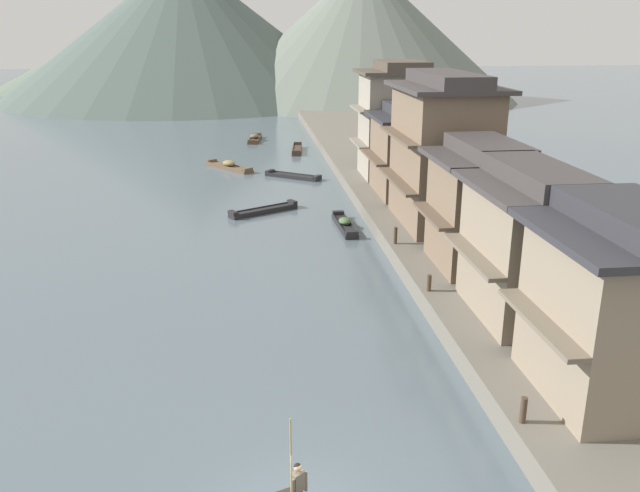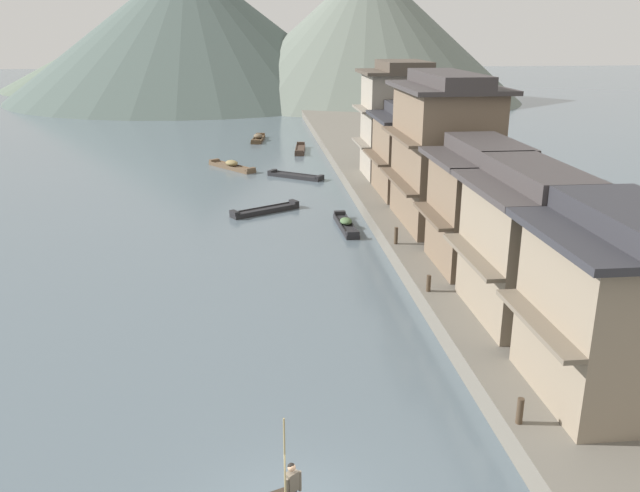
{
  "view_description": "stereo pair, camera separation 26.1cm",
  "coord_description": "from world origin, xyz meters",
  "px_view_note": "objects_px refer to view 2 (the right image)",
  "views": [
    {
      "loc": [
        -0.91,
        -13.79,
        12.01
      ],
      "look_at": [
        2.53,
        16.41,
        1.87
      ],
      "focal_mm": 36.87,
      "sensor_mm": 36.0,
      "label": 1
    },
    {
      "loc": [
        -0.65,
        -13.82,
        12.01
      ],
      "look_at": [
        2.53,
        16.41,
        1.87
      ],
      "focal_mm": 36.87,
      "sensor_mm": 36.0,
      "label": 2
    }
  ],
  "objects_px": {
    "boatman_person": "(292,485)",
    "boat_moored_far": "(232,166)",
    "house_waterfront_far": "(411,151)",
    "house_waterfront_end": "(401,120)",
    "house_waterfront_tall": "(483,206)",
    "boat_midriver_drifting": "(300,150)",
    "house_waterfront_second": "(530,244)",
    "house_waterfront_nearest": "(626,306)",
    "boat_moored_nearest": "(295,176)",
    "mooring_post_dock_far": "(396,236)",
    "mooring_post_dock_near": "(520,411)",
    "boat_moored_second": "(346,225)",
    "house_waterfront_narrow": "(444,151)",
    "mooring_post_dock_mid": "(429,283)",
    "boat_midriver_upstream": "(258,138)",
    "boat_moored_third": "(265,210)"
  },
  "relations": [
    {
      "from": "boat_moored_second",
      "to": "mooring_post_dock_mid",
      "type": "bearing_deg",
      "value": -81.84
    },
    {
      "from": "boat_moored_far",
      "to": "house_waterfront_tall",
      "type": "bearing_deg",
      "value": -66.32
    },
    {
      "from": "boat_midriver_upstream",
      "to": "house_waterfront_far",
      "type": "bearing_deg",
      "value": -70.89
    },
    {
      "from": "house_waterfront_narrow",
      "to": "mooring_post_dock_mid",
      "type": "distance_m",
      "value": 11.69
    },
    {
      "from": "boatman_person",
      "to": "house_waterfront_nearest",
      "type": "distance_m",
      "value": 11.57
    },
    {
      "from": "boat_moored_second",
      "to": "boat_midriver_upstream",
      "type": "distance_m",
      "value": 34.7
    },
    {
      "from": "boatman_person",
      "to": "mooring_post_dock_far",
      "type": "xyz_separation_m",
      "value": [
        6.9,
        19.79,
        -0.09
      ]
    },
    {
      "from": "boat_midriver_drifting",
      "to": "mooring_post_dock_far",
      "type": "distance_m",
      "value": 33.29
    },
    {
      "from": "boat_midriver_upstream",
      "to": "boat_moored_third",
      "type": "bearing_deg",
      "value": -89.99
    },
    {
      "from": "house_waterfront_nearest",
      "to": "house_waterfront_tall",
      "type": "height_order",
      "value": "same"
    },
    {
      "from": "boat_moored_nearest",
      "to": "boat_midriver_drifting",
      "type": "distance_m",
      "value": 12.23
    },
    {
      "from": "house_waterfront_narrow",
      "to": "mooring_post_dock_mid",
      "type": "relative_size",
      "value": 11.69
    },
    {
      "from": "boat_moored_far",
      "to": "mooring_post_dock_mid",
      "type": "relative_size",
      "value": 6.94
    },
    {
      "from": "house_waterfront_second",
      "to": "mooring_post_dock_far",
      "type": "bearing_deg",
      "value": 108.54
    },
    {
      "from": "boatman_person",
      "to": "house_waterfront_nearest",
      "type": "height_order",
      "value": "house_waterfront_nearest"
    },
    {
      "from": "boat_midriver_upstream",
      "to": "mooring_post_dock_mid",
      "type": "xyz_separation_m",
      "value": [
        6.81,
        -47.18,
        1.0
      ]
    },
    {
      "from": "house_waterfront_narrow",
      "to": "mooring_post_dock_mid",
      "type": "xyz_separation_m",
      "value": [
        -3.47,
        -10.46,
        -3.92
      ]
    },
    {
      "from": "boat_moored_far",
      "to": "boat_midriver_drifting",
      "type": "relative_size",
      "value": 0.98
    },
    {
      "from": "boat_moored_third",
      "to": "boatman_person",
      "type": "bearing_deg",
      "value": -90.19
    },
    {
      "from": "boat_moored_nearest",
      "to": "mooring_post_dock_mid",
      "type": "height_order",
      "value": "mooring_post_dock_mid"
    },
    {
      "from": "boat_moored_nearest",
      "to": "mooring_post_dock_near",
      "type": "height_order",
      "value": "mooring_post_dock_near"
    },
    {
      "from": "boat_moored_nearest",
      "to": "house_waterfront_end",
      "type": "distance_m",
      "value": 10.26
    },
    {
      "from": "house_waterfront_far",
      "to": "boat_midriver_drifting",
      "type": "bearing_deg",
      "value": 105.27
    },
    {
      "from": "boat_moored_third",
      "to": "boat_midriver_drifting",
      "type": "xyz_separation_m",
      "value": [
        4.13,
        22.91,
        0.02
      ]
    },
    {
      "from": "boatman_person",
      "to": "boat_moored_far",
      "type": "height_order",
      "value": "boatman_person"
    },
    {
      "from": "house_waterfront_nearest",
      "to": "mooring_post_dock_mid",
      "type": "relative_size",
      "value": 8.21
    },
    {
      "from": "boat_midriver_upstream",
      "to": "house_waterfront_second",
      "type": "relative_size",
      "value": 0.82
    },
    {
      "from": "boat_moored_second",
      "to": "boatman_person",
      "type": "bearing_deg",
      "value": -101.06
    },
    {
      "from": "house_waterfront_second",
      "to": "mooring_post_dock_far",
      "type": "xyz_separation_m",
      "value": [
        -3.2,
        9.54,
        -2.55
      ]
    },
    {
      "from": "boat_moored_far",
      "to": "house_waterfront_end",
      "type": "relative_size",
      "value": 0.59
    },
    {
      "from": "mooring_post_dock_near",
      "to": "house_waterfront_tall",
      "type": "bearing_deg",
      "value": 75.89
    },
    {
      "from": "mooring_post_dock_near",
      "to": "house_waterfront_nearest",
      "type": "bearing_deg",
      "value": 19.79
    },
    {
      "from": "boat_midriver_drifting",
      "to": "house_waterfront_end",
      "type": "xyz_separation_m",
      "value": [
        6.65,
        -16.17,
        5.02
      ]
    },
    {
      "from": "boatman_person",
      "to": "boat_moored_second",
      "type": "bearing_deg",
      "value": 78.94
    },
    {
      "from": "boat_moored_far",
      "to": "boat_midriver_upstream",
      "type": "bearing_deg",
      "value": 80.32
    },
    {
      "from": "boat_moored_far",
      "to": "house_waterfront_narrow",
      "type": "distance_m",
      "value": 25.6
    },
    {
      "from": "boat_midriver_upstream",
      "to": "house_waterfront_far",
      "type": "relative_size",
      "value": 0.76
    },
    {
      "from": "boat_moored_nearest",
      "to": "house_waterfront_nearest",
      "type": "height_order",
      "value": "house_waterfront_nearest"
    },
    {
      "from": "house_waterfront_second",
      "to": "house_waterfront_narrow",
      "type": "relative_size",
      "value": 0.73
    },
    {
      "from": "house_waterfront_nearest",
      "to": "house_waterfront_end",
      "type": "bearing_deg",
      "value": 89.43
    },
    {
      "from": "boat_moored_nearest",
      "to": "boat_midriver_upstream",
      "type": "height_order",
      "value": "boat_midriver_upstream"
    },
    {
      "from": "boat_moored_nearest",
      "to": "boat_moored_far",
      "type": "relative_size",
      "value": 0.9
    },
    {
      "from": "house_waterfront_nearest",
      "to": "boat_moored_nearest",
      "type": "bearing_deg",
      "value": 101.75
    },
    {
      "from": "house_waterfront_tall",
      "to": "house_waterfront_far",
      "type": "relative_size",
      "value": 0.9
    },
    {
      "from": "house_waterfront_far",
      "to": "house_waterfront_end",
      "type": "relative_size",
      "value": 0.78
    },
    {
      "from": "boat_midriver_drifting",
      "to": "house_waterfront_narrow",
      "type": "distance_m",
      "value": 30.5
    },
    {
      "from": "boatman_person",
      "to": "house_waterfront_tall",
      "type": "height_order",
      "value": "house_waterfront_tall"
    },
    {
      "from": "boat_moored_nearest",
      "to": "house_waterfront_tall",
      "type": "xyz_separation_m",
      "value": [
        7.32,
        -24.75,
        3.77
      ]
    },
    {
      "from": "boat_moored_far",
      "to": "mooring_post_dock_near",
      "type": "distance_m",
      "value": 43.36
    },
    {
      "from": "boat_midriver_drifting",
      "to": "house_waterfront_second",
      "type": "bearing_deg",
      "value": -82.17
    }
  ]
}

